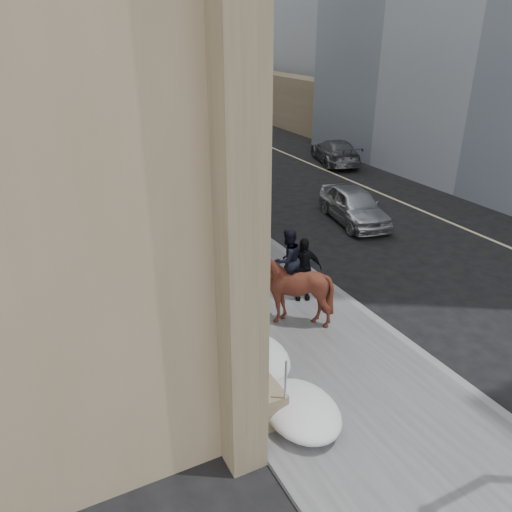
{
  "coord_description": "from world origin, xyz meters",
  "views": [
    {
      "loc": [
        -5.83,
        -8.72,
        7.65
      ],
      "look_at": [
        -0.07,
        2.73,
        1.7
      ],
      "focal_mm": 35.0,
      "sensor_mm": 36.0,
      "label": 1
    }
  ],
  "objects": [
    {
      "name": "ground",
      "position": [
        0.0,
        0.0,
        0.0
      ],
      "size": [
        140.0,
        140.0,
        0.0
      ],
      "primitive_type": "plane",
      "color": "black",
      "rests_on": "ground"
    },
    {
      "name": "sidewalk",
      "position": [
        0.0,
        10.0,
        0.06
      ],
      "size": [
        5.0,
        80.0,
        0.12
      ],
      "primitive_type": "cube",
      "color": "#48484A",
      "rests_on": "ground"
    },
    {
      "name": "curb",
      "position": [
        2.62,
        10.0,
        0.06
      ],
      "size": [
        0.24,
        80.0,
        0.12
      ],
      "primitive_type": "cube",
      "color": "slate",
      "rests_on": "ground"
    },
    {
      "name": "lane_line",
      "position": [
        10.5,
        10.0,
        0.01
      ],
      "size": [
        0.15,
        70.0,
        0.01
      ],
      "primitive_type": "cube",
      "color": "#BFB78C",
      "rests_on": "ground"
    },
    {
      "name": "far_podium",
      "position": [
        15.5,
        10.0,
        2.0
      ],
      "size": [
        2.0,
        80.0,
        4.0
      ],
      "primitive_type": "cube",
      "color": "#706048",
      "rests_on": "ground"
    },
    {
      "name": "streetlight_mid",
      "position": [
        2.74,
        14.0,
        4.58
      ],
      "size": [
        1.71,
        0.24,
        8.0
      ],
      "color": "#2D2D30",
      "rests_on": "ground"
    },
    {
      "name": "streetlight_far",
      "position": [
        2.74,
        34.0,
        4.58
      ],
      "size": [
        1.71,
        0.24,
        8.0
      ],
      "color": "#2D2D30",
      "rests_on": "ground"
    },
    {
      "name": "traffic_signal",
      "position": [
        2.07,
        22.0,
        4.0
      ],
      "size": [
        4.1,
        0.22,
        6.0
      ],
      "color": "#2D2D30",
      "rests_on": "ground"
    },
    {
      "name": "snow_bank",
      "position": [
        -1.42,
        8.11,
        0.47
      ],
      "size": [
        1.7,
        18.1,
        0.76
      ],
      "color": "silver",
      "rests_on": "sidewalk"
    },
    {
      "name": "mounted_horse_left",
      "position": [
        -1.72,
        1.65,
        1.21
      ],
      "size": [
        1.78,
        2.66,
        2.69
      ],
      "rotation": [
        0.0,
        0.0,
        2.84
      ],
      "color": "#4A3116",
      "rests_on": "sidewalk"
    },
    {
      "name": "mounted_horse_right",
      "position": [
        0.32,
        1.52,
        1.26
      ],
      "size": [
        2.0,
        2.17,
        2.7
      ],
      "rotation": [
        0.0,
        0.0,
        3.32
      ],
      "color": "#421C13",
      "rests_on": "sidewalk"
    },
    {
      "name": "pedestrian",
      "position": [
        1.34,
        2.48,
        1.1
      ],
      "size": [
        1.24,
        0.89,
        1.96
      ],
      "primitive_type": "imported",
      "rotation": [
        0.0,
        0.0,
        -0.4
      ],
      "color": "black",
      "rests_on": "sidewalk"
    },
    {
      "name": "car_silver",
      "position": [
        6.85,
        7.28,
        0.74
      ],
      "size": [
        2.57,
        4.63,
        1.49
      ],
      "primitive_type": "imported",
      "rotation": [
        0.0,
        0.0,
        -0.2
      ],
      "color": "#AEB2B6",
      "rests_on": "ground"
    },
    {
      "name": "car_grey",
      "position": [
        11.9,
        15.9,
        0.71
      ],
      "size": [
        3.39,
        5.29,
        1.43
      ],
      "primitive_type": "imported",
      "rotation": [
        0.0,
        0.0,
        2.84
      ],
      "color": "#585B60",
      "rests_on": "ground"
    }
  ]
}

